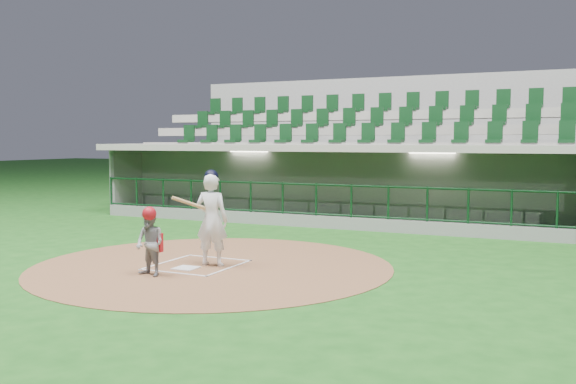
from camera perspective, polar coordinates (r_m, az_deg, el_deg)
name	(u,v)px	position (r m, az deg, el deg)	size (l,w,h in m)	color
ground	(205,263)	(13.36, -7.37, -6.28)	(120.00, 120.00, 0.00)	#174B15
dirt_circle	(213,266)	(13.04, -6.72, -6.52)	(7.20, 7.20, 0.01)	brown
home_plate	(186,268)	(12.78, -9.06, -6.69)	(0.43, 0.43, 0.02)	silver
batter_box_chalk	(197,265)	(13.11, -8.07, -6.42)	(1.55, 1.80, 0.01)	white
dugout_structure	(342,190)	(20.20, 4.79, 0.15)	(16.40, 3.70, 3.00)	slate
seating_deck	(369,171)	(23.11, 7.23, 1.85)	(17.00, 6.72, 5.15)	slate
batter	(212,218)	(12.87, -6.81, -2.31)	(0.90, 0.91, 1.93)	white
catcher	(150,242)	(12.12, -12.17, -4.37)	(0.67, 0.58, 1.29)	gray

